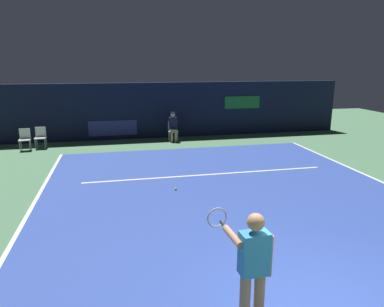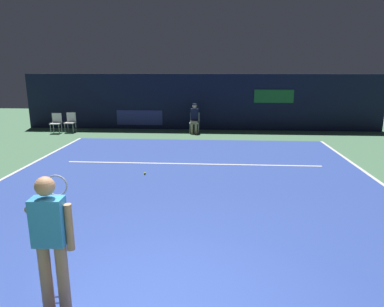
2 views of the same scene
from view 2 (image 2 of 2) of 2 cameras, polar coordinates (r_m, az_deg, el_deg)
ground_plane at (r=8.77m, az=-0.78°, el=-5.30°), size 32.12×32.12×0.00m
court_surface at (r=8.77m, az=-0.78°, el=-5.26°), size 9.97×11.33×0.01m
line_service at (r=10.66m, az=0.06°, el=-1.72°), size 7.78×0.10×0.01m
back_wall at (r=16.62m, az=1.48°, el=8.43°), size 16.80×0.33×2.60m
tennis_player at (r=4.42m, az=-22.09°, el=-12.62°), size 0.67×0.93×1.73m
line_judge_on_chair at (r=15.69m, az=0.40°, el=5.86°), size 0.46×0.54×1.32m
courtside_chair_near at (r=16.87m, az=-19.28°, el=5.02°), size 0.45×0.42×0.88m
courtside_chair_far at (r=16.86m, az=-21.36°, el=4.84°), size 0.47×0.45×0.88m
tennis_ball at (r=9.70m, az=-7.73°, el=-3.24°), size 0.07×0.07×0.07m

